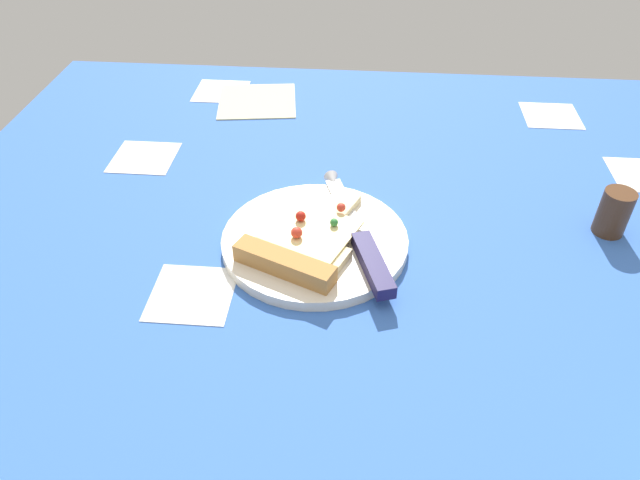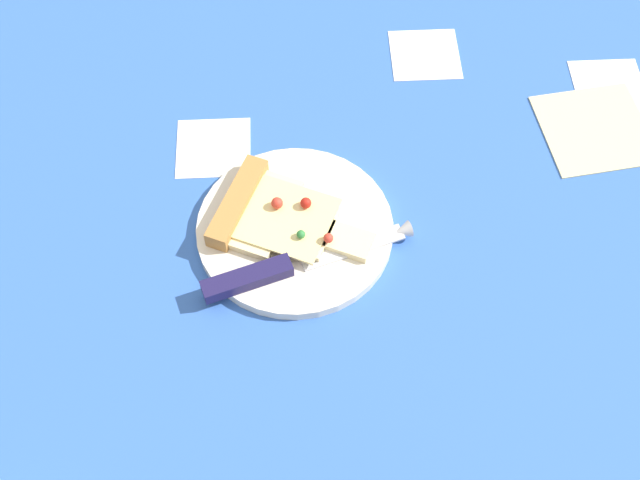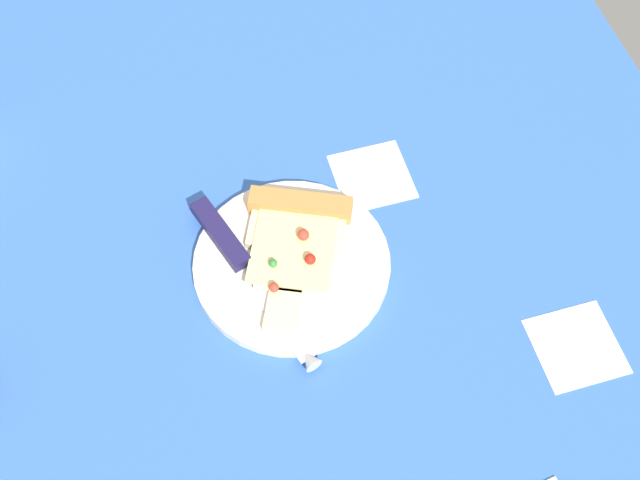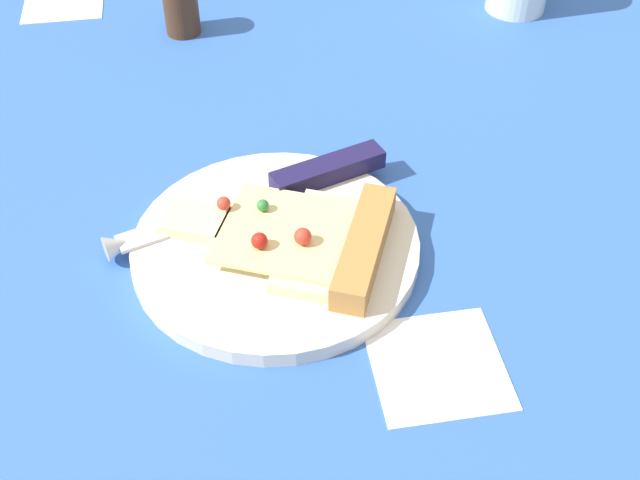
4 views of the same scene
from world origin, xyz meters
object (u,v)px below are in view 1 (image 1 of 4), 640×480
napkin (257,101)px  knife (361,239)px  pizza_slice (304,243)px  plate (315,241)px  pepper_shaker (614,212)px

napkin → knife: bearing=26.2°
napkin → pizza_slice: bearing=17.1°
plate → pizza_slice: pizza_slice is taller
knife → pepper_shaker: 31.23cm
pizza_slice → pepper_shaker: pepper_shaker is taller
plate → pizza_slice: size_ratio=1.17×
knife → pepper_shaker: bearing=-6.4°
napkin → pepper_shaker: bearing=57.2°
knife → pepper_shaker: size_ratio=3.98×
pizza_slice → pepper_shaker: size_ratio=3.24×
knife → pepper_shaker: pepper_shaker is taller
plate → napkin: bearing=-160.4°
pizza_slice → napkin: pizza_slice is taller
plate → napkin: 39.94cm
knife → napkin: bearing=98.0°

